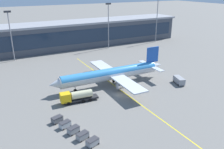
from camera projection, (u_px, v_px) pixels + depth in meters
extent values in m
plane|color=slate|center=(120.00, 95.00, 71.57)|extent=(700.00, 700.00, 0.00)
cube|color=yellow|center=(122.00, 91.00, 74.08)|extent=(0.60, 80.00, 0.01)
cube|color=#424751|center=(41.00, 38.00, 118.40)|extent=(156.37, 17.27, 12.30)
cube|color=#1E2D42|center=(45.00, 40.00, 111.03)|extent=(151.68, 0.16, 6.89)
cube|color=#99999E|center=(40.00, 25.00, 116.03)|extent=(159.50, 17.62, 1.00)
cylinder|color=silver|center=(110.00, 74.00, 77.26)|extent=(34.19, 4.62, 3.66)
cylinder|color=#388CD1|center=(110.00, 73.00, 77.15)|extent=(33.50, 4.45, 3.52)
cone|color=silver|center=(55.00, 84.00, 69.53)|extent=(3.76, 3.58, 3.48)
cone|color=silver|center=(156.00, 65.00, 84.94)|extent=(4.48, 3.24, 3.11)
cube|color=#1E51B2|center=(153.00, 55.00, 82.61)|extent=(4.77, 0.49, 5.50)
cube|color=silver|center=(157.00, 69.00, 80.78)|extent=(2.16, 5.92, 0.24)
cube|color=silver|center=(145.00, 63.00, 86.89)|extent=(2.16, 5.92, 0.24)
cube|color=silver|center=(128.00, 84.00, 70.49)|extent=(5.20, 14.45, 0.40)
cube|color=silver|center=(103.00, 67.00, 85.50)|extent=(5.20, 14.45, 0.40)
cylinder|color=#939399|center=(121.00, 85.00, 72.69)|extent=(2.88, 2.09, 2.02)
cylinder|color=#939399|center=(104.00, 73.00, 83.39)|extent=(2.88, 2.09, 2.02)
cylinder|color=black|center=(75.00, 91.00, 73.25)|extent=(1.01, 0.43, 1.00)
cylinder|color=slate|center=(75.00, 88.00, 72.91)|extent=(0.20, 0.20, 1.94)
cylinder|color=black|center=(118.00, 84.00, 77.92)|extent=(1.01, 0.43, 1.00)
cylinder|color=slate|center=(118.00, 81.00, 77.57)|extent=(0.20, 0.20, 1.94)
cylinder|color=black|center=(114.00, 81.00, 80.67)|extent=(1.01, 0.43, 1.00)
cylinder|color=slate|center=(114.00, 78.00, 80.32)|extent=(0.20, 0.20, 1.94)
cube|color=#232326|center=(81.00, 99.00, 67.38)|extent=(10.21, 3.54, 0.50)
cube|color=yellow|center=(65.00, 97.00, 65.37)|extent=(3.05, 2.78, 2.50)
cube|color=black|center=(61.00, 97.00, 64.74)|extent=(0.40, 2.30, 1.12)
cylinder|color=beige|center=(82.00, 94.00, 67.00)|extent=(6.20, 2.82, 2.20)
cylinder|color=black|center=(69.00, 104.00, 65.08)|extent=(1.03, 0.45, 1.00)
cylinder|color=black|center=(67.00, 100.00, 67.13)|extent=(1.03, 0.45, 1.00)
cylinder|color=black|center=(83.00, 101.00, 66.55)|extent=(1.03, 0.45, 1.00)
cylinder|color=black|center=(81.00, 98.00, 68.60)|extent=(1.03, 0.45, 1.00)
cylinder|color=black|center=(90.00, 100.00, 67.30)|extent=(1.03, 0.45, 1.00)
cylinder|color=black|center=(88.00, 96.00, 69.35)|extent=(1.03, 0.45, 1.00)
cube|color=gray|center=(179.00, 80.00, 79.13)|extent=(3.46, 5.39, 2.00)
cube|color=black|center=(177.00, 78.00, 80.15)|extent=(2.32, 2.22, 0.60)
cylinder|color=black|center=(174.00, 81.00, 80.91)|extent=(0.41, 0.65, 0.60)
cylinder|color=black|center=(179.00, 81.00, 81.27)|extent=(0.41, 0.65, 0.60)
cylinder|color=black|center=(178.00, 85.00, 77.71)|extent=(0.41, 0.65, 0.60)
cylinder|color=black|center=(184.00, 85.00, 78.06)|extent=(0.41, 0.65, 0.60)
cube|color=gray|center=(92.00, 142.00, 48.76)|extent=(2.94, 2.23, 1.10)
cube|color=#333338|center=(92.00, 139.00, 48.51)|extent=(2.99, 2.27, 0.10)
cylinder|color=black|center=(91.00, 148.00, 47.77)|extent=(0.38, 0.23, 0.36)
cylinder|color=black|center=(86.00, 145.00, 48.74)|extent=(0.38, 0.23, 0.36)
cylinder|color=black|center=(99.00, 144.00, 49.18)|extent=(0.38, 0.23, 0.36)
cylinder|color=black|center=(94.00, 141.00, 50.15)|extent=(0.38, 0.23, 0.36)
cube|color=gray|center=(83.00, 136.00, 50.83)|extent=(2.94, 2.23, 1.10)
cube|color=#333338|center=(82.00, 133.00, 50.58)|extent=(2.99, 2.27, 0.10)
cylinder|color=black|center=(81.00, 142.00, 49.83)|extent=(0.38, 0.23, 0.36)
cylinder|color=black|center=(77.00, 139.00, 50.80)|extent=(0.38, 0.23, 0.36)
cylinder|color=black|center=(89.00, 137.00, 51.24)|extent=(0.38, 0.23, 0.36)
cylinder|color=black|center=(84.00, 135.00, 52.21)|extent=(0.38, 0.23, 0.36)
cube|color=gray|center=(73.00, 130.00, 52.89)|extent=(2.94, 2.23, 1.10)
cube|color=#333338|center=(73.00, 127.00, 52.64)|extent=(2.99, 2.27, 0.10)
cylinder|color=black|center=(72.00, 135.00, 51.90)|extent=(0.38, 0.23, 0.36)
cylinder|color=black|center=(68.00, 133.00, 52.86)|extent=(0.38, 0.23, 0.36)
cylinder|color=black|center=(79.00, 131.00, 53.30)|extent=(0.38, 0.23, 0.36)
cylinder|color=black|center=(75.00, 129.00, 54.27)|extent=(0.38, 0.23, 0.36)
cube|color=#B2B7BC|center=(65.00, 125.00, 54.95)|extent=(2.94, 2.23, 1.10)
cube|color=#333338|center=(65.00, 122.00, 54.70)|extent=(2.99, 2.27, 0.10)
cylinder|color=black|center=(63.00, 130.00, 53.96)|extent=(0.38, 0.23, 0.36)
cylinder|color=black|center=(60.00, 127.00, 54.93)|extent=(0.38, 0.23, 0.36)
cylinder|color=black|center=(71.00, 126.00, 55.37)|extent=(0.38, 0.23, 0.36)
cylinder|color=black|center=(67.00, 124.00, 56.33)|extent=(0.38, 0.23, 0.36)
cube|color=#595B60|center=(57.00, 119.00, 57.01)|extent=(2.94, 2.23, 1.10)
cube|color=#333338|center=(57.00, 117.00, 56.77)|extent=(2.99, 2.27, 0.10)
cylinder|color=black|center=(55.00, 124.00, 56.02)|extent=(0.38, 0.23, 0.36)
cylinder|color=black|center=(52.00, 122.00, 56.99)|extent=(0.38, 0.23, 0.36)
cylinder|color=black|center=(63.00, 121.00, 57.43)|extent=(0.38, 0.23, 0.36)
cylinder|color=black|center=(59.00, 119.00, 58.40)|extent=(0.38, 0.23, 0.36)
cylinder|color=gray|center=(108.00, 27.00, 121.02)|extent=(0.44, 0.44, 22.18)
cube|color=#333338|center=(108.00, 4.00, 116.94)|extent=(2.80, 0.50, 0.80)
cylinder|color=gray|center=(11.00, 37.00, 100.43)|extent=(0.44, 0.44, 20.64)
cube|color=#333338|center=(7.00, 12.00, 96.61)|extent=(2.80, 0.50, 0.80)
cylinder|color=gray|center=(157.00, 21.00, 134.59)|extent=(0.44, 0.44, 24.13)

